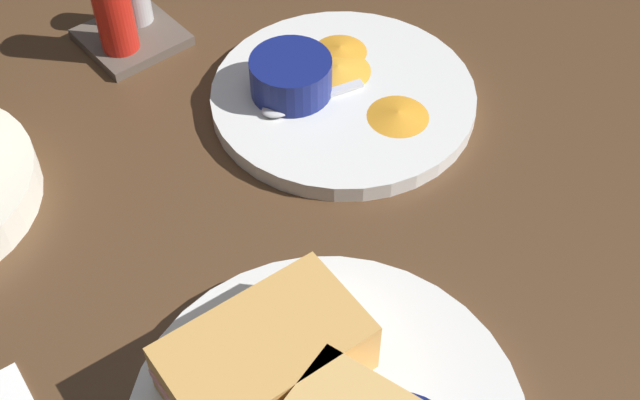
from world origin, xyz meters
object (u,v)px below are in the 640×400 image
object	(u,v)px
spoon_by_gravy_ramekin	(292,104)
ramekin_light_gravy	(291,75)
sandwich_half_near	(265,358)
plate_chips_companion	(343,97)
condiment_caddy	(124,16)

from	to	relation	value
spoon_by_gravy_ramekin	ramekin_light_gravy	bearing A→B (deg)	53.67
sandwich_half_near	plate_chips_companion	xyz separation A→B (cm)	(23.10, 18.36, -3.20)
sandwich_half_near	spoon_by_gravy_ramekin	size ratio (longest dim) A/B	1.39
sandwich_half_near	condiment_caddy	world-z (taller)	condiment_caddy
sandwich_half_near	spoon_by_gravy_ramekin	bearing A→B (deg)	47.17
spoon_by_gravy_ramekin	sandwich_half_near	bearing A→B (deg)	-132.83
sandwich_half_near	condiment_caddy	size ratio (longest dim) A/B	1.45
plate_chips_companion	ramekin_light_gravy	bearing A→B (deg)	140.19
sandwich_half_near	spoon_by_gravy_ramekin	distance (cm)	26.86
ramekin_light_gravy	condiment_caddy	bearing A→B (deg)	110.91
spoon_by_gravy_ramekin	condiment_caddy	distance (cm)	19.83
plate_chips_companion	ramekin_light_gravy	xyz separation A→B (cm)	(-3.62, 3.02, 2.69)
sandwich_half_near	ramekin_light_gravy	world-z (taller)	sandwich_half_near
condiment_caddy	plate_chips_companion	bearing A→B (deg)	-63.28
condiment_caddy	ramekin_light_gravy	bearing A→B (deg)	-69.09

